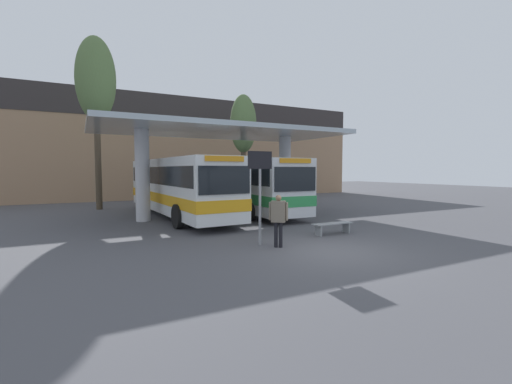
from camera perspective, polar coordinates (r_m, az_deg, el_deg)
ground_plane at (r=11.34m, az=12.48°, el=-9.63°), size 100.00×100.00×0.00m
townhouse_backdrop at (r=31.72m, az=-14.56°, el=8.60°), size 40.00×0.58×9.21m
station_canopy at (r=19.41m, az=-5.92°, el=8.81°), size 13.48×6.93×4.87m
transit_bus_left_bay at (r=19.40m, az=-12.92°, el=1.23°), size 3.11×12.45×3.19m
transit_bus_center_bay at (r=21.13m, az=-2.17°, el=1.45°), size 2.79×11.73×3.17m
waiting_bench_near_pillar at (r=14.21m, az=12.65°, el=-5.51°), size 1.79×0.44×0.46m
info_sign_platform at (r=11.70m, az=0.66°, el=2.20°), size 0.90×0.09×3.24m
pedestrian_waiting at (r=11.47m, az=3.75°, el=-3.93°), size 0.56×0.49×1.77m
poplar_tree_behind_left at (r=25.30m, az=-25.15°, el=16.36°), size 2.46×2.46×11.15m
poplar_tree_behind_right at (r=28.25m, az=-2.13°, el=11.02°), size 2.13×2.13×8.68m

